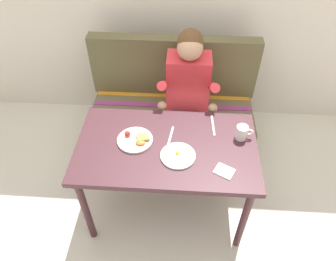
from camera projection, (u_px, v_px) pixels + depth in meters
name	position (u px, v px, depth m)	size (l,w,h in m)	color
ground_plane	(167.00, 206.00, 2.62)	(8.00, 8.00, 0.00)	beige
table	(167.00, 154.00, 2.16)	(1.20, 0.70, 0.73)	#3D1F25
couch	(172.00, 114.00, 2.93)	(1.44, 0.56, 1.00)	brown
person	(188.00, 90.00, 2.51)	(0.45, 0.61, 1.21)	red
plate_breakfast	(136.00, 140.00, 2.12)	(0.24, 0.24, 0.05)	white
plate_eggs	(178.00, 156.00, 2.03)	(0.23, 0.23, 0.04)	white
coffee_mug	(242.00, 132.00, 2.12)	(0.12, 0.08, 0.10)	white
napkin	(224.00, 171.00, 1.95)	(0.11, 0.09, 0.01)	silver
fork	(171.00, 135.00, 2.16)	(0.01, 0.17, 0.01)	silver
knife	(213.00, 125.00, 2.23)	(0.01, 0.20, 0.01)	silver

